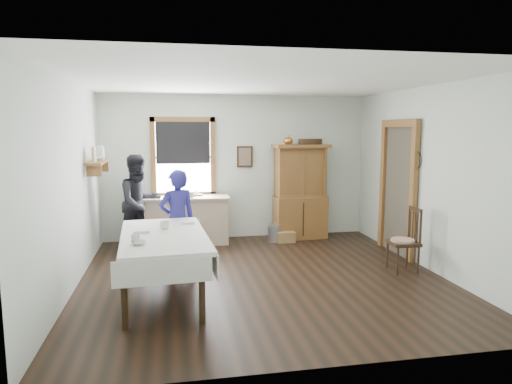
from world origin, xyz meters
The scene contains 20 objects.
room centered at (0.00, 0.00, 1.35)m, with size 5.01×5.01×2.70m.
window centered at (-1.00, 2.46, 1.63)m, with size 1.18×0.07×1.48m.
doorway centered at (2.46, 0.85, 1.16)m, with size 0.09×1.14×2.22m.
wall_shelf centered at (-2.37, 1.54, 1.57)m, with size 0.24×1.00×0.44m.
framed_picture centered at (0.15, 2.46, 1.55)m, with size 0.30×0.04×0.40m, color #362213.
rug_beater centered at (2.45, 0.30, 1.72)m, with size 0.27×0.27×0.01m, color black.
work_counter centered at (-0.96, 2.15, 0.43)m, with size 1.51×0.57×0.86m, color tan.
china_hutch centered at (1.17, 2.19, 0.89)m, with size 1.05×0.50×1.78m, color brown.
dining_table centered at (-1.34, -0.51, 0.40)m, with size 1.05×2.00×0.80m, color silver.
spindle_chair centered at (2.07, -0.09, 0.47)m, with size 0.44×0.44×0.95m, color #362213.
pail centered at (0.64, 2.01, 0.14)m, with size 0.26×0.26×0.28m, color gray.
wicker_basket centered at (0.82, 1.92, 0.10)m, with size 0.33×0.23×0.19m, color olive.
woman_blue centered at (-1.15, 0.62, 0.69)m, with size 0.50×0.33×1.38m, color navy.
figure_dark centered at (-1.77, 1.83, 0.76)m, with size 0.74×0.58×1.52m, color black.
table_cup_a centered at (-1.33, -0.22, 0.85)m, with size 0.12×0.12×0.10m, color silver.
table_cup_b centered at (-1.64, -0.92, 0.85)m, with size 0.10×0.10×0.10m, color silver.
table_bowl centered at (-1.60, -0.99, 0.82)m, with size 0.20×0.20×0.05m, color silver.
counter_book centered at (-0.90, 2.28, 0.87)m, with size 0.18×0.24×0.02m, color brown.
counter_bowl centered at (-0.84, 2.30, 0.89)m, with size 0.20×0.20×0.06m, color silver.
shelf_bowl centered at (-2.37, 1.55, 1.60)m, with size 0.22×0.22×0.05m, color silver.
Camera 1 is at (-1.22, -6.06, 2.07)m, focal length 32.00 mm.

